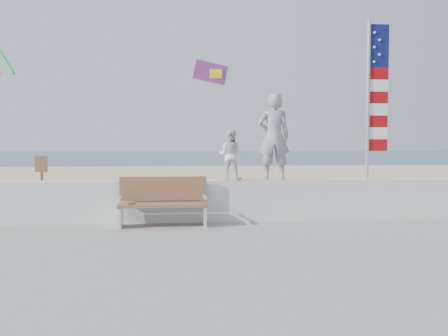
{
  "coord_description": "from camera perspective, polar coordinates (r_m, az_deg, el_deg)",
  "views": [
    {
      "loc": [
        -0.79,
        -8.22,
        1.88
      ],
      "look_at": [
        0.2,
        1.8,
        1.35
      ],
      "focal_mm": 38.0,
      "sensor_mm": 36.0,
      "label": 1
    }
  ],
  "objects": [
    {
      "name": "ground",
      "position": [
        8.47,
        -0.15,
        -9.81
      ],
      "size": [
        220.0,
        220.0,
        0.0
      ],
      "primitive_type": "plane",
      "color": "#2D4B5A",
      "rests_on": "ground"
    },
    {
      "name": "sand",
      "position": [
        17.34,
        -3.0,
        -3.09
      ],
      "size": [
        90.0,
        40.0,
        0.08
      ],
      "primitive_type": "cube",
      "color": "beige",
      "rests_on": "ground"
    },
    {
      "name": "boardwalk",
      "position": [
        4.64,
        4.87,
        -19.15
      ],
      "size": [
        50.0,
        12.4,
        0.1
      ],
      "primitive_type": "cube",
      "color": "gray",
      "rests_on": "sand"
    },
    {
      "name": "seawall",
      "position": [
        10.33,
        -1.22,
        -3.94
      ],
      "size": [
        30.0,
        0.35,
        0.9
      ],
      "primitive_type": "cube",
      "color": "silver",
      "rests_on": "boardwalk"
    },
    {
      "name": "adult",
      "position": [
        10.44,
        6.02,
        3.77
      ],
      "size": [
        0.73,
        0.53,
        1.88
      ],
      "primitive_type": "imported",
      "rotation": [
        0.0,
        0.0,
        3.03
      ],
      "color": "gray",
      "rests_on": "seawall"
    },
    {
      "name": "child",
      "position": [
        10.29,
        0.76,
        1.6
      ],
      "size": [
        0.65,
        0.58,
        1.09
      ],
      "primitive_type": "imported",
      "rotation": [
        0.0,
        0.0,
        2.77
      ],
      "color": "silver",
      "rests_on": "seawall"
    },
    {
      "name": "bench",
      "position": [
        9.84,
        -7.34,
        -3.96
      ],
      "size": [
        1.8,
        0.57,
        1.0
      ],
      "color": "#946340",
      "rests_on": "boardwalk"
    },
    {
      "name": "flag",
      "position": [
        11.17,
        17.56,
        8.59
      ],
      "size": [
        0.5,
        0.08,
        3.5
      ],
      "color": "silver",
      "rests_on": "seawall"
    },
    {
      "name": "parafoil_kite",
      "position": [
        13.85,
        -1.57,
        11.39
      ],
      "size": [
        1.03,
        0.3,
        0.7
      ],
      "color": "red",
      "rests_on": "ground"
    },
    {
      "name": "sign",
      "position": [
        13.31,
        -21.09,
        -1.22
      ],
      "size": [
        0.32,
        0.07,
        1.46
      ],
      "color": "brown",
      "rests_on": "sand"
    }
  ]
}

